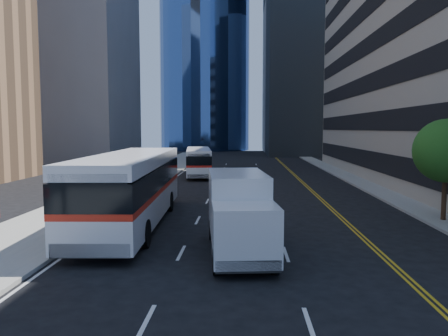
% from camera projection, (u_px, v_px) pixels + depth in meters
% --- Properties ---
extents(ground, '(160.00, 160.00, 0.00)m').
position_uv_depth(ground, '(277.00, 271.00, 14.58)').
color(ground, black).
rests_on(ground, ground).
extents(sidewalk_west, '(5.00, 90.00, 0.15)m').
position_uv_depth(sidewalk_west, '(141.00, 180.00, 39.93)').
color(sidewalk_west, gray).
rests_on(sidewalk_west, ground).
extents(sidewalk_east, '(2.00, 90.00, 0.15)m').
position_uv_depth(sidewalk_east, '(357.00, 181.00, 39.03)').
color(sidewalk_east, gray).
rests_on(sidewalk_east, ground).
extents(midrise_west, '(18.00, 18.00, 35.00)m').
position_uv_depth(midrise_west, '(67.00, 44.00, 66.03)').
color(midrise_west, gray).
rests_on(midrise_west, ground).
extents(street_tree, '(3.20, 3.20, 5.10)m').
position_uv_depth(street_tree, '(446.00, 151.00, 21.80)').
color(street_tree, '#332114').
rests_on(street_tree, sidewalk_east).
extents(bus_front, '(3.57, 13.79, 3.53)m').
position_uv_depth(bus_front, '(132.00, 186.00, 21.39)').
color(bus_front, silver).
rests_on(bus_front, ground).
extents(bus_rear, '(3.52, 10.79, 2.73)m').
position_uv_depth(bus_rear, '(198.00, 161.00, 44.23)').
color(bus_rear, silver).
rests_on(bus_rear, ground).
extents(box_truck, '(2.80, 6.49, 3.01)m').
position_uv_depth(box_truck, '(239.00, 212.00, 16.57)').
color(box_truck, silver).
rests_on(box_truck, ground).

